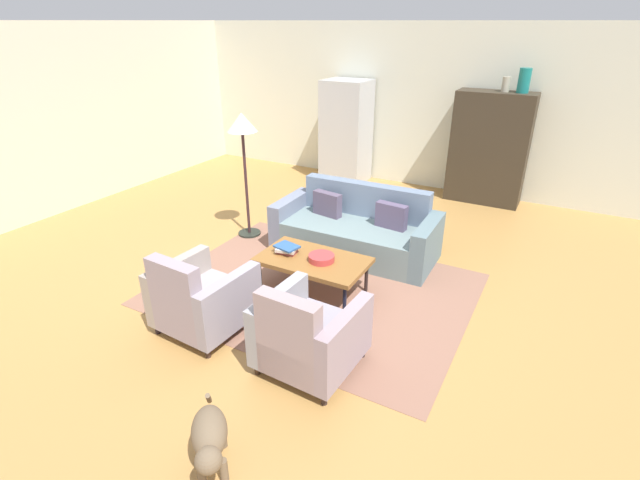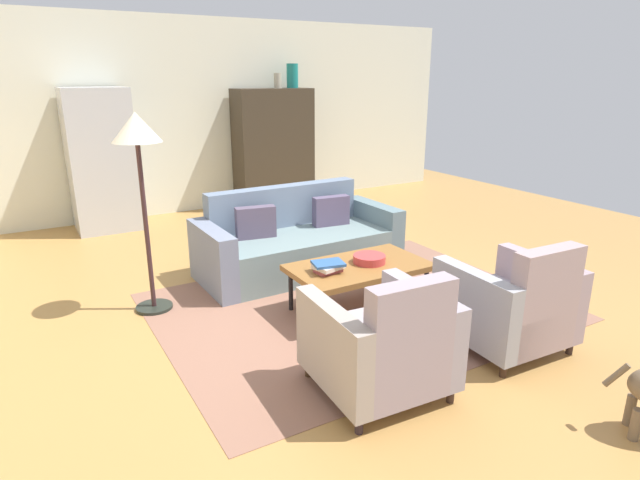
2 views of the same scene
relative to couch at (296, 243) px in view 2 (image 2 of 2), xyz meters
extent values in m
plane|color=#AF7F42|center=(-0.17, -1.15, -0.29)|extent=(11.07, 11.07, 0.00)
cube|color=silver|center=(-0.17, 3.13, 1.11)|extent=(9.22, 0.12, 2.80)
cube|color=#8C614E|center=(0.00, -1.14, -0.28)|extent=(3.40, 2.60, 0.01)
cube|color=slate|center=(0.00, -0.09, -0.08)|extent=(1.76, 0.93, 0.42)
cube|color=slate|center=(0.00, 0.27, 0.14)|extent=(1.74, 0.21, 0.86)
cube|color=slate|center=(0.96, -0.07, 0.02)|extent=(0.20, 0.90, 0.62)
cube|color=slate|center=(-0.96, -0.10, 0.02)|extent=(0.20, 0.90, 0.62)
cube|color=#554A64|center=(0.45, 0.02, 0.29)|extent=(0.41, 0.16, 0.32)
cube|color=#55495D|center=(-0.45, 0.01, 0.29)|extent=(0.41, 0.18, 0.32)
cylinder|color=black|center=(-0.53, -0.91, -0.10)|extent=(0.04, 0.04, 0.37)
cylinder|color=black|center=(0.53, -0.91, -0.10)|extent=(0.04, 0.04, 0.37)
cylinder|color=black|center=(-0.53, -1.47, -0.10)|extent=(0.04, 0.04, 0.37)
cylinder|color=black|center=(0.53, -1.47, -0.10)|extent=(0.04, 0.04, 0.37)
cube|color=brown|center=(0.00, -1.19, 0.11)|extent=(1.20, 0.70, 0.05)
cylinder|color=#332213|center=(-0.92, -1.93, -0.24)|extent=(0.05, 0.05, 0.10)
cylinder|color=#3C2D14|center=(-0.24, -1.97, -0.24)|extent=(0.05, 0.05, 0.10)
cylinder|color=#2B1F22|center=(-0.96, -2.61, -0.24)|extent=(0.05, 0.05, 0.10)
cylinder|color=#3C2820|center=(-0.28, -2.65, -0.24)|extent=(0.05, 0.05, 0.10)
cube|color=#9A8E93|center=(-0.60, -2.29, -0.04)|extent=(0.61, 0.83, 0.30)
cube|color=gray|center=(-0.62, -2.62, 0.20)|extent=(0.57, 0.17, 0.78)
cube|color=gray|center=(-0.94, -2.27, 0.09)|extent=(0.17, 0.81, 0.56)
cube|color=gray|center=(-0.26, -2.31, 0.09)|extent=(0.17, 0.81, 0.56)
cylinder|color=#34221F|center=(0.28, -1.93, -0.24)|extent=(0.05, 0.05, 0.10)
cylinder|color=#2F2523|center=(0.96, -1.96, -0.24)|extent=(0.05, 0.05, 0.10)
cylinder|color=#3A2619|center=(0.25, -2.61, -0.24)|extent=(0.05, 0.05, 0.10)
cylinder|color=#342622|center=(0.93, -2.64, -0.24)|extent=(0.05, 0.05, 0.10)
cube|color=gray|center=(0.60, -2.29, -0.04)|extent=(0.60, 0.82, 0.30)
cube|color=gray|center=(0.59, -2.62, 0.20)|extent=(0.57, 0.17, 0.78)
cube|color=gray|center=(0.26, -2.27, 0.09)|extent=(0.16, 0.80, 0.56)
cube|color=gray|center=(0.94, -2.30, 0.09)|extent=(0.16, 0.80, 0.56)
cylinder|color=#B93839|center=(0.11, -1.19, 0.17)|extent=(0.29, 0.29, 0.07)
cube|color=brown|center=(-0.32, -1.20, 0.15)|extent=(0.23, 0.16, 0.03)
cube|color=beige|center=(-0.32, -1.20, 0.18)|extent=(0.26, 0.23, 0.03)
cube|color=#2C558F|center=(-0.32, -1.20, 0.21)|extent=(0.29, 0.24, 0.02)
cube|color=#352C20|center=(1.08, 2.78, 0.61)|extent=(1.20, 0.50, 1.80)
cube|color=black|center=(0.78, 3.03, 0.61)|extent=(0.56, 0.01, 1.51)
cube|color=black|center=(1.38, 3.03, 0.61)|extent=(0.56, 0.01, 1.51)
cylinder|color=#AEA892|center=(1.18, 2.78, 1.62)|extent=(0.12, 0.12, 0.22)
cylinder|color=#17726D|center=(1.43, 2.78, 1.69)|extent=(0.18, 0.18, 0.36)
cube|color=#B7BABF|center=(-1.47, 2.68, 0.64)|extent=(0.80, 0.70, 1.85)
cylinder|color=#99999E|center=(-1.42, 3.05, 0.73)|extent=(0.02, 0.02, 0.70)
cylinder|color=black|center=(-1.57, -0.27, -0.27)|extent=(0.32, 0.32, 0.03)
cylinder|color=#372224|center=(-1.57, -0.27, 0.47)|extent=(0.04, 0.04, 1.45)
cone|color=beige|center=(-1.57, -0.27, 1.31)|extent=(0.40, 0.40, 0.24)
cylinder|color=brown|center=(0.48, -3.35, -0.19)|extent=(0.06, 0.06, 0.20)
cylinder|color=brown|center=(0.37, -3.45, -0.19)|extent=(0.06, 0.06, 0.20)
cylinder|color=brown|center=(0.34, -3.31, 0.07)|extent=(0.11, 0.12, 0.17)
camera|label=1|loc=(2.24, -5.12, 2.51)|focal=26.02mm
camera|label=2|loc=(-2.47, -4.74, 1.72)|focal=29.60mm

